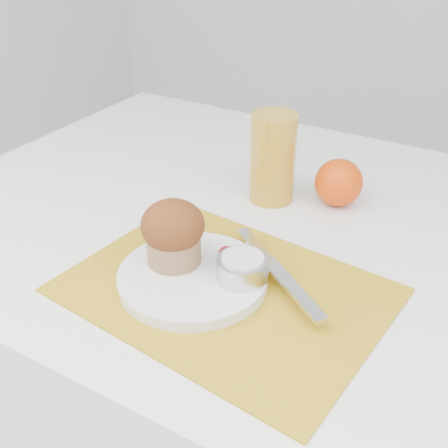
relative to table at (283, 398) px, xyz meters
The scene contains 11 objects.
table is the anchor object (origin of this frame).
placemat 0.42m from the table, 94.88° to the right, with size 0.39×0.29×0.00m, color #BC911A.
plate 0.44m from the table, 106.87° to the right, with size 0.19×0.19×0.02m, color white.
ramekin 0.44m from the table, 89.75° to the right, with size 0.07×0.07×0.03m, color #BCBCC0.
cream 0.46m from the table, 89.75° to the right, with size 0.05×0.05×0.01m, color silver.
raspberry_near 0.43m from the table, 103.63° to the right, with size 0.02×0.02×0.02m, color #600208.
raspberry_far 0.44m from the table, 94.67° to the right, with size 0.02×0.02×0.02m, color #5C0203.
butter_knife 0.42m from the table, 76.42° to the right, with size 0.21×0.02×0.01m, color silver.
orange 0.43m from the table, 76.44° to the left, with size 0.08×0.08×0.08m, color #E94808.
juice_glass 0.46m from the table, 139.77° to the left, with size 0.07×0.07×0.15m, color gold.
muffin 0.49m from the table, 116.97° to the right, with size 0.09×0.09×0.09m.
Camera 1 is at (0.27, -0.63, 1.20)m, focal length 45.00 mm.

